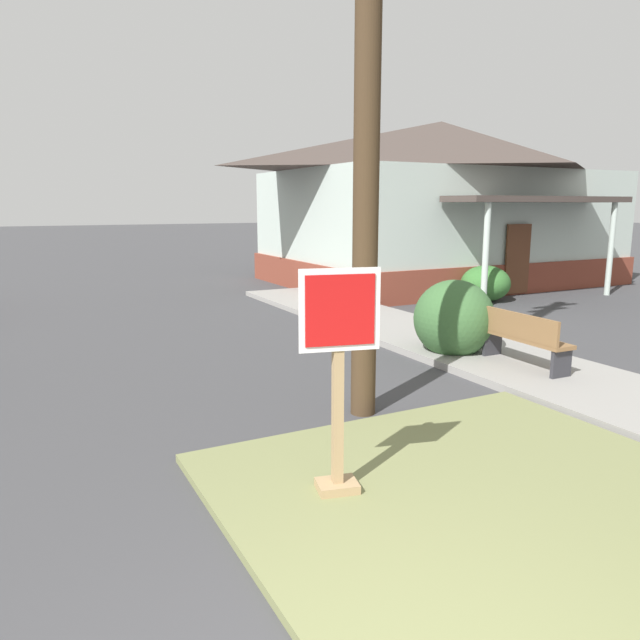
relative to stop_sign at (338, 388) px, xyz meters
name	(u,v)px	position (x,y,z in m)	size (l,w,h in m)	color
grass_corner_patch	(538,527)	(1.17, -1.22, -1.00)	(4.52, 5.34, 0.08)	olive
sidewalk_strip	(485,355)	(4.63, 3.13, -0.98)	(2.20, 17.41, 0.12)	gray
stop_sign	(338,388)	(0.00, 0.00, 0.00)	(0.69, 0.36, 2.00)	#A3845B
manhole_cover	(272,499)	(-0.53, 0.26, -1.03)	(0.70, 0.70, 0.02)	black
street_bench	(522,336)	(4.50, 2.22, -0.45)	(0.46, 1.63, 0.85)	brown
corner_house	(439,201)	(10.54, 11.95, 1.67)	(11.05, 8.91, 5.29)	brown
shrub_near_porch	(485,283)	(8.95, 7.83, -0.55)	(1.33, 1.33, 0.98)	#376E30
shrub_by_curb	(454,319)	(4.23, 3.50, -0.36)	(1.38, 1.38, 1.34)	#396234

